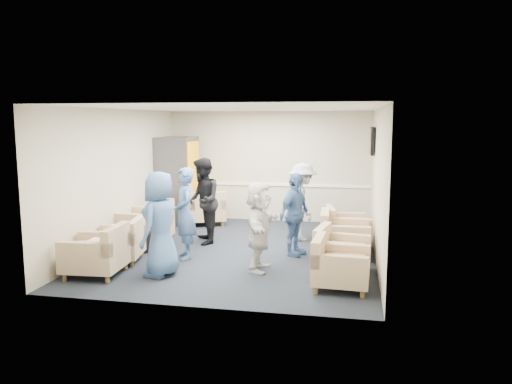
% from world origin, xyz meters
% --- Properties ---
extents(floor, '(6.00, 6.00, 0.00)m').
position_xyz_m(floor, '(0.00, 0.00, 0.00)').
color(floor, black).
rests_on(floor, ground).
extents(ceiling, '(6.00, 6.00, 0.00)m').
position_xyz_m(ceiling, '(0.00, 0.00, 2.70)').
color(ceiling, white).
rests_on(ceiling, back_wall).
extents(back_wall, '(5.00, 0.02, 2.70)m').
position_xyz_m(back_wall, '(0.00, 3.00, 1.35)').
color(back_wall, beige).
rests_on(back_wall, floor).
extents(front_wall, '(5.00, 0.02, 2.70)m').
position_xyz_m(front_wall, '(0.00, -3.00, 1.35)').
color(front_wall, beige).
rests_on(front_wall, floor).
extents(left_wall, '(0.02, 6.00, 2.70)m').
position_xyz_m(left_wall, '(-2.50, 0.00, 1.35)').
color(left_wall, beige).
rests_on(left_wall, floor).
extents(right_wall, '(0.02, 6.00, 2.70)m').
position_xyz_m(right_wall, '(2.50, 0.00, 1.35)').
color(right_wall, beige).
rests_on(right_wall, floor).
extents(chair_rail, '(4.98, 0.04, 0.06)m').
position_xyz_m(chair_rail, '(0.00, 2.98, 0.90)').
color(chair_rail, white).
rests_on(chair_rail, back_wall).
extents(tv, '(0.10, 1.00, 0.58)m').
position_xyz_m(tv, '(2.44, 1.80, 2.05)').
color(tv, black).
rests_on(tv, right_wall).
extents(armchair_left_near, '(0.92, 0.92, 0.69)m').
position_xyz_m(armchair_left_near, '(-1.91, -1.97, 0.35)').
color(armchair_left_near, tan).
rests_on(armchair_left_near, floor).
extents(armchair_left_mid, '(0.93, 0.93, 0.65)m').
position_xyz_m(armchair_left_mid, '(-1.93, -1.15, 0.32)').
color(armchair_left_mid, tan).
rests_on(armchair_left_mid, floor).
extents(armchair_left_far, '(1.01, 1.01, 0.74)m').
position_xyz_m(armchair_left_far, '(-2.00, 0.16, 0.37)').
color(armchair_left_far, tan).
rests_on(armchair_left_far, floor).
extents(armchair_right_near, '(0.86, 0.86, 0.65)m').
position_xyz_m(armchair_right_near, '(1.87, -1.86, 0.32)').
color(armchair_right_near, tan).
rests_on(armchair_right_near, floor).
extents(armchair_right_midnear, '(0.93, 0.93, 0.65)m').
position_xyz_m(armchair_right_midnear, '(1.87, -1.09, 0.32)').
color(armchair_right_midnear, tan).
rests_on(armchair_right_midnear, floor).
extents(armchair_right_midfar, '(0.90, 0.90, 0.70)m').
position_xyz_m(armchair_right_midfar, '(1.88, -0.05, 0.35)').
color(armchair_right_midfar, tan).
rests_on(armchair_right_midfar, floor).
extents(armchair_right_far, '(0.96, 0.96, 0.67)m').
position_xyz_m(armchair_right_far, '(1.92, 0.73, 0.33)').
color(armchair_right_far, tan).
rests_on(armchair_right_far, floor).
extents(armchair_corner, '(1.16, 1.16, 0.70)m').
position_xyz_m(armchair_corner, '(-1.38, 2.18, 0.35)').
color(armchair_corner, tan).
rests_on(armchair_corner, floor).
extents(vending_machine, '(0.84, 0.99, 2.08)m').
position_xyz_m(vending_machine, '(-2.09, 2.22, 1.04)').
color(vending_machine, '#52535B').
rests_on(vending_machine, floor).
extents(backpack, '(0.30, 0.26, 0.43)m').
position_xyz_m(backpack, '(-1.69, -0.48, 0.22)').
color(backpack, black).
rests_on(backpack, floor).
extents(pillow, '(0.33, 0.42, 0.12)m').
position_xyz_m(pillow, '(-1.92, -1.97, 0.52)').
color(pillow, white).
rests_on(pillow, armchair_left_near).
extents(person_front_left, '(0.66, 0.90, 1.68)m').
position_xyz_m(person_front_left, '(-0.93, -1.77, 0.84)').
color(person_front_left, '#3F6399').
rests_on(person_front_left, floor).
extents(person_mid_left, '(0.63, 0.72, 1.65)m').
position_xyz_m(person_mid_left, '(-0.88, -0.73, 0.82)').
color(person_mid_left, '#3F6399').
rests_on(person_mid_left, floor).
extents(person_back_left, '(0.92, 1.03, 1.74)m').
position_xyz_m(person_back_left, '(-0.90, 0.40, 0.87)').
color(person_back_left, black).
rests_on(person_back_left, floor).
extents(person_back_right, '(0.90, 1.18, 1.61)m').
position_xyz_m(person_back_right, '(1.05, 1.05, 0.81)').
color(person_back_right, beige).
rests_on(person_back_right, floor).
extents(person_mid_right, '(0.71, 0.97, 1.54)m').
position_xyz_m(person_mid_right, '(1.03, -0.15, 0.77)').
color(person_mid_right, '#3F6399').
rests_on(person_mid_right, floor).
extents(person_front_right, '(0.45, 1.38, 1.48)m').
position_xyz_m(person_front_right, '(0.56, -1.20, 0.74)').
color(person_front_right, silver).
rests_on(person_front_right, floor).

